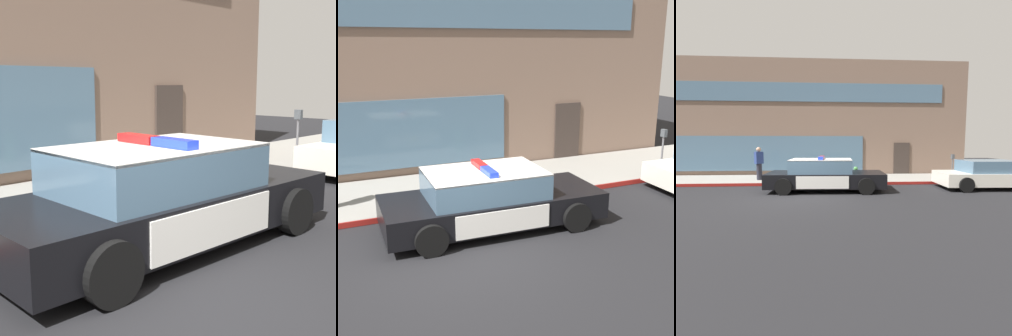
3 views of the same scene
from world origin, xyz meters
TOP-DOWN VIEW (x-y plane):
  - ground at (0.00, 0.00)m, footprint 48.00×48.00m
  - curb_red_paint at (0.00, 2.47)m, footprint 28.80×0.04m
  - police_cruiser at (1.31, 1.21)m, footprint 5.08×2.26m
  - fire_hydrant at (2.87, 2.96)m, footprint 0.34×0.39m
  - parking_meter at (7.96, 2.96)m, footprint 0.12×0.18m

SIDE VIEW (x-z plane):
  - ground at x=0.00m, z-range 0.00..0.00m
  - curb_red_paint at x=0.00m, z-range 0.01..0.14m
  - fire_hydrant at x=2.87m, z-range 0.14..0.86m
  - police_cruiser at x=1.31m, z-range -0.07..1.43m
  - parking_meter at x=7.96m, z-range 0.41..1.75m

